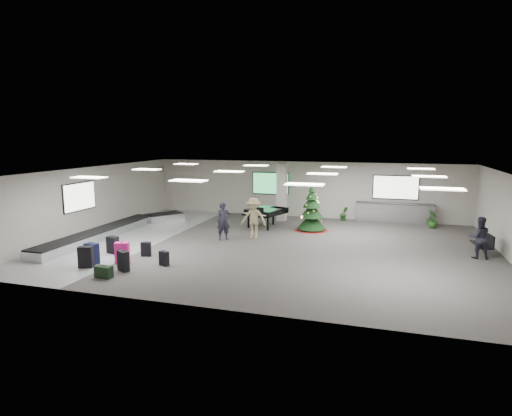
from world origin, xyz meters
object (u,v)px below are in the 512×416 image
(traveler_a, at_px, (223,221))
(traveler_bench, at_px, (479,238))
(christmas_tree, at_px, (312,214))
(grand_piano, at_px, (265,212))
(pink_suitcase, at_px, (122,253))
(bench, at_px, (484,242))
(potted_plant_left, at_px, (344,214))
(potted_plant_right, at_px, (433,220))
(service_counter, at_px, (394,213))
(traveler_b, at_px, (254,218))
(baggage_carousel, at_px, (114,230))

(traveler_a, height_order, traveler_bench, traveler_a)
(christmas_tree, relative_size, grand_piano, 1.03)
(pink_suitcase, relative_size, bench, 0.57)
(christmas_tree, height_order, potted_plant_left, christmas_tree)
(pink_suitcase, height_order, grand_piano, grand_piano)
(bench, relative_size, traveler_bench, 0.87)
(grand_piano, relative_size, potted_plant_left, 2.93)
(grand_piano, height_order, potted_plant_left, grand_piano)
(pink_suitcase, bearing_deg, christmas_tree, 34.39)
(pink_suitcase, xyz_separation_m, traveler_bench, (12.70, 4.50, 0.42))
(traveler_a, bearing_deg, potted_plant_right, -5.95)
(christmas_tree, relative_size, traveler_bench, 1.49)
(service_counter, relative_size, pink_suitcase, 5.02)
(christmas_tree, bearing_deg, traveler_b, -132.77)
(baggage_carousel, xyz_separation_m, service_counter, (12.84, 6.73, 0.33))
(baggage_carousel, relative_size, pink_suitcase, 12.03)
(christmas_tree, bearing_deg, potted_plant_right, 21.60)
(service_counter, distance_m, pink_suitcase, 14.46)
(grand_piano, bearing_deg, traveler_b, -67.45)
(traveler_bench, xyz_separation_m, potted_plant_left, (-5.63, 6.04, -0.41))
(grand_piano, height_order, bench, grand_piano)
(traveler_b, bearing_deg, potted_plant_left, 57.67)
(traveler_b, bearing_deg, bench, 1.32)
(service_counter, bearing_deg, traveler_a, -140.09)
(traveler_a, distance_m, traveler_bench, 10.42)
(pink_suitcase, height_order, traveler_bench, traveler_bench)
(baggage_carousel, relative_size, potted_plant_right, 12.01)
(bench, distance_m, potted_plant_left, 8.03)
(pink_suitcase, bearing_deg, traveler_b, 37.38)
(pink_suitcase, distance_m, grand_piano, 8.38)
(traveler_b, height_order, traveler_bench, traveler_b)
(pink_suitcase, height_order, bench, bench)
(grand_piano, height_order, traveler_a, traveler_a)
(traveler_b, bearing_deg, grand_piano, 94.89)
(traveler_bench, bearing_deg, baggage_carousel, -2.45)
(bench, bearing_deg, grand_piano, 157.59)
(christmas_tree, bearing_deg, bench, -18.34)
(traveler_b, bearing_deg, baggage_carousel, -168.75)
(grand_piano, distance_m, bench, 10.03)
(pink_suitcase, relative_size, traveler_b, 0.43)
(baggage_carousel, bearing_deg, bench, 4.27)
(pink_suitcase, relative_size, traveler_a, 0.47)
(grand_piano, relative_size, traveler_bench, 1.44)
(baggage_carousel, height_order, traveler_a, traveler_a)
(baggage_carousel, bearing_deg, grand_piano, 30.04)
(traveler_bench, relative_size, potted_plant_left, 2.03)
(service_counter, height_order, christmas_tree, christmas_tree)
(pink_suitcase, relative_size, christmas_tree, 0.33)
(service_counter, xyz_separation_m, potted_plant_right, (1.87, -0.80, -0.14))
(christmas_tree, relative_size, traveler_b, 1.29)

